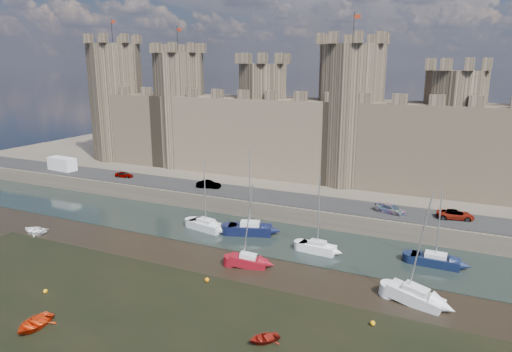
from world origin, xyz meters
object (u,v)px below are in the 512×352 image
object	(u,v)px
car_2	(391,209)
car_3	(455,215)
sailboat_2	(317,247)
van	(62,164)
car_1	(209,184)
sailboat_0	(206,225)
sailboat_5	(415,296)
sailboat_1	(250,229)
dinghy_0	(34,324)
sailboat_4	(248,261)
car_0	(124,175)
sailboat_3	(435,260)

from	to	relation	value
car_2	car_3	world-z (taller)	car_3
sailboat_2	van	bearing A→B (deg)	171.62
car_3	sailboat_2	size ratio (longest dim) A/B	0.49
car_1	sailboat_0	world-z (taller)	sailboat_0
van	sailboat_5	xyz separation A→B (m)	(66.96, -19.30, -2.99)
car_2	sailboat_2	size ratio (longest dim) A/B	0.44
sailboat_1	dinghy_0	xyz separation A→B (m)	(-7.27, -28.17, -0.50)
sailboat_4	sailboat_5	world-z (taller)	sailboat_5
sailboat_1	dinghy_0	distance (m)	29.10
car_3	sailboat_4	xyz separation A→B (m)	(-20.74, -19.72, -2.42)
car_1	car_3	world-z (taller)	car_1
van	car_3	bearing A→B (deg)	6.62
car_2	sailboat_2	world-z (taller)	sailboat_2
sailboat_5	dinghy_0	xyz separation A→B (m)	(-29.52, -18.50, -0.40)
car_3	sailboat_5	distance (m)	20.65
van	sailboat_2	distance (m)	56.09
sailboat_2	car_3	bearing A→B (deg)	44.22
car_2	sailboat_4	bearing A→B (deg)	161.54
car_0	sailboat_0	size ratio (longest dim) A/B	0.33
sailboat_4	sailboat_0	bearing A→B (deg)	128.35
car_2	sailboat_0	size ratio (longest dim) A/B	0.43
van	dinghy_0	world-z (taller)	van
dinghy_0	sailboat_1	bearing A→B (deg)	70.51
car_0	sailboat_1	distance (m)	31.86
van	sailboat_5	world-z (taller)	sailboat_5
sailboat_3	sailboat_5	size ratio (longest dim) A/B	0.83
car_0	sailboat_0	world-z (taller)	sailboat_0
car_3	sailboat_4	distance (m)	28.72
car_2	dinghy_0	distance (m)	44.87
car_1	car_3	bearing A→B (deg)	-101.37
car_0	car_2	xyz separation A→B (m)	(46.90, -0.55, 0.05)
car_2	car_3	size ratio (longest dim) A/B	0.90
sailboat_4	dinghy_0	bearing A→B (deg)	-134.85
car_2	car_0	bearing A→B (deg)	105.02
car_2	sailboat_5	bearing A→B (deg)	-148.45
sailboat_0	sailboat_2	distance (m)	16.42
car_3	sailboat_2	xyz separation A→B (m)	(-14.79, -12.69, -2.37)
sailboat_4	sailboat_2	bearing A→B (deg)	35.69
car_3	sailboat_3	bearing A→B (deg)	160.98
sailboat_2	sailboat_3	distance (m)	13.46
car_1	sailboat_1	distance (m)	16.42
car_1	sailboat_0	xyz separation A→B (m)	(6.25, -11.34, -2.38)
sailboat_0	dinghy_0	distance (m)	27.18
van	sailboat_5	distance (m)	69.75
car_2	sailboat_2	bearing A→B (deg)	165.71
car_3	sailboat_1	bearing A→B (deg)	102.37
car_0	sailboat_4	bearing A→B (deg)	-127.34
car_1	van	bearing A→B (deg)	79.34
car_3	dinghy_0	xyz separation A→B (m)	(-32.14, -38.84, -2.76)
sailboat_2	sailboat_4	distance (m)	9.21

